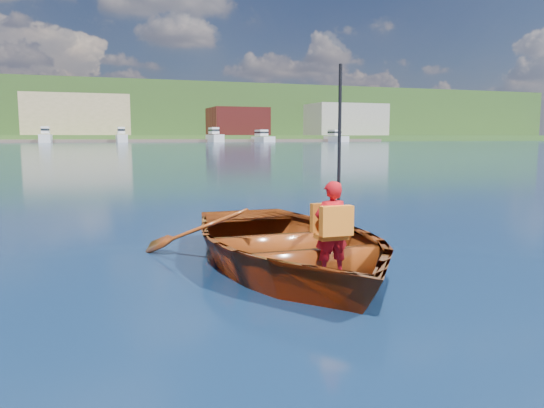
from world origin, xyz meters
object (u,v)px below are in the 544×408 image
object	(u,v)px
rowboat	(287,243)
child_paddler	(332,226)
marina_yachts	(85,137)
dock	(126,141)

from	to	relation	value
rowboat	child_paddler	world-z (taller)	child_paddler
child_paddler	marina_yachts	bearing A→B (deg)	90.92
marina_yachts	rowboat	bearing A→B (deg)	-89.13
child_paddler	dock	size ratio (longest dim) A/B	0.01
rowboat	child_paddler	bearing A→B (deg)	-80.82
rowboat	dock	xyz separation A→B (m)	(8.78, 148.57, 0.11)
marina_yachts	dock	bearing A→B (deg)	23.20
dock	child_paddler	bearing A→B (deg)	-93.31
child_paddler	marina_yachts	size ratio (longest dim) A/B	0.02
dock	rowboat	bearing A→B (deg)	-93.38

